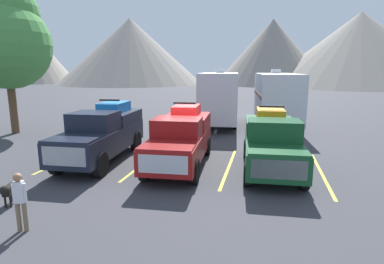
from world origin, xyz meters
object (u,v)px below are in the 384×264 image
object	(u,v)px
pickup_truck_a	(103,133)
camper_trailer_b	(276,97)
pickup_truck_b	(181,137)
pickup_truck_c	(272,142)
dog	(8,190)
camper_trailer_a	(219,97)
person_a	(20,198)

from	to	relation	value
pickup_truck_a	camper_trailer_b	world-z (taller)	camper_trailer_b
pickup_truck_a	camper_trailer_b	size ratio (longest dim) A/B	0.69
pickup_truck_b	pickup_truck_c	distance (m)	3.71
pickup_truck_c	dog	bearing A→B (deg)	-144.67
pickup_truck_c	camper_trailer_b	size ratio (longest dim) A/B	0.63
pickup_truck_b	camper_trailer_a	xyz separation A→B (m)	(0.25, 9.18, 0.94)
pickup_truck_c	person_a	distance (m)	8.95
pickup_truck_a	dog	size ratio (longest dim) A/B	7.04
camper_trailer_b	person_a	world-z (taller)	camper_trailer_b
camper_trailer_b	person_a	distance (m)	17.89
camper_trailer_b	pickup_truck_c	bearing A→B (deg)	-92.32
pickup_truck_c	camper_trailer_a	size ratio (longest dim) A/B	0.75
pickup_truck_a	person_a	bearing A→B (deg)	-79.34
pickup_truck_b	camper_trailer_b	bearing A→B (deg)	68.13
dog	person_a	bearing A→B (deg)	-38.30
person_a	dog	size ratio (longest dim) A/B	1.79
camper_trailer_b	pickup_truck_a	bearing A→B (deg)	-126.66
pickup_truck_a	dog	bearing A→B (deg)	-93.39
camper_trailer_a	camper_trailer_b	bearing A→B (deg)	15.41
camper_trailer_b	dog	size ratio (longest dim) A/B	10.17
camper_trailer_b	dog	distance (m)	17.46
pickup_truck_a	camper_trailer_a	distance (m)	10.06
pickup_truck_c	dog	xyz separation A→B (m)	(-7.58, -5.38, -0.66)
pickup_truck_a	pickup_truck_b	size ratio (longest dim) A/B	1.03
pickup_truck_b	person_a	size ratio (longest dim) A/B	3.83
pickup_truck_c	pickup_truck_b	bearing A→B (deg)	-177.29
pickup_truck_c	camper_trailer_a	xyz separation A→B (m)	(-3.46, 9.00, 0.96)
pickup_truck_b	camper_trailer_b	distance (m)	11.07
pickup_truck_a	pickup_truck_b	xyz separation A→B (m)	(3.58, 0.09, -0.05)
pickup_truck_a	person_a	size ratio (longest dim) A/B	3.93
person_a	dog	bearing A→B (deg)	141.70
person_a	camper_trailer_b	bearing A→B (deg)	68.63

